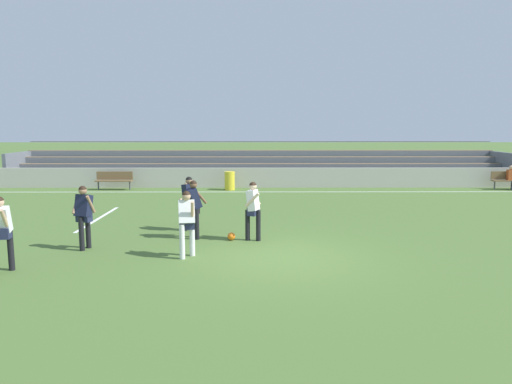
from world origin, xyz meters
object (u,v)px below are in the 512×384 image
at_px(bleacher_stand, 261,165).
at_px(bench_far_right, 114,179).
at_px(player_white_deep_cover, 253,206).
at_px(player_dark_on_ball, 189,199).
at_px(player_dark_challenging, 194,204).
at_px(trash_bin, 230,181).
at_px(soccer_ball, 231,236).
at_px(player_dark_wide_left, 84,212).
at_px(player_white_dropping_back, 187,218).
at_px(spectator_seated, 511,176).
at_px(player_white_wide_right, 1,227).
at_px(bench_near_bin, 510,179).

distance_m(bleacher_stand, bench_far_right, 8.09).
xyz_separation_m(player_white_deep_cover, player_dark_on_ball, (-1.92, 1.27, 0.01)).
distance_m(bench_far_right, player_dark_challenging, 11.53).
height_order(trash_bin, soccer_ball, trash_bin).
bearing_deg(bleacher_stand, player_dark_on_ball, -100.67).
height_order(player_dark_on_ball, player_dark_wide_left, player_dark_wide_left).
bearing_deg(bench_far_right, player_white_dropping_back, -66.40).
height_order(spectator_seated, soccer_ball, spectator_seated).
height_order(bench_far_right, player_dark_challenging, player_dark_challenging).
height_order(player_dark_challenging, player_white_wide_right, player_white_wide_right).
xyz_separation_m(bench_near_bin, player_white_wide_right, (-18.26, -13.37, 0.45)).
xyz_separation_m(bench_near_bin, player_dark_challenging, (-14.50, -10.25, 0.44)).
relative_size(player_white_deep_cover, player_white_wide_right, 0.98).
xyz_separation_m(player_dark_challenging, player_white_deep_cover, (1.67, -0.28, -0.01)).
bearing_deg(player_white_deep_cover, bench_near_bin, 39.36).
bearing_deg(player_white_wide_right, player_dark_wide_left, 60.43).
relative_size(player_white_deep_cover, player_white_dropping_back, 1.01).
xyz_separation_m(bench_far_right, player_dark_wide_left, (2.59, -11.44, 0.44)).
height_order(bench_far_right, player_dark_wide_left, player_dark_wide_left).
height_order(player_dark_on_ball, player_white_dropping_back, player_dark_on_ball).
bearing_deg(bleacher_stand, soccer_ball, -94.34).
xyz_separation_m(bench_near_bin, player_white_dropping_back, (-14.42, -12.20, 0.42)).
relative_size(bleacher_stand, bench_near_bin, 15.32).
xyz_separation_m(player_dark_on_ball, soccer_ball, (1.32, -1.24, -0.87)).
bearing_deg(player_white_deep_cover, player_white_wide_right, -152.36).
bearing_deg(spectator_seated, soccer_ball, -142.32).
bearing_deg(player_dark_on_ball, bench_far_right, 118.37).
relative_size(trash_bin, spectator_seated, 0.76).
relative_size(bench_far_right, trash_bin, 1.96).
relative_size(bleacher_stand, player_white_wide_right, 16.47).
relative_size(bench_far_right, spectator_seated, 1.49).
relative_size(bleacher_stand, player_white_dropping_back, 16.96).
bearing_deg(player_dark_wide_left, player_white_wide_right, -119.57).
distance_m(player_dark_challenging, player_white_deep_cover, 1.69).
xyz_separation_m(player_white_wide_right, player_dark_wide_left, (1.09, 1.93, -0.02)).
distance_m(bench_near_bin, trash_bin, 14.00).
height_order(bench_far_right, player_dark_on_ball, player_dark_on_ball).
xyz_separation_m(bleacher_stand, spectator_seated, (12.39, -3.44, -0.24)).
distance_m(player_dark_on_ball, soccer_ball, 2.01).
relative_size(player_dark_challenging, player_white_wide_right, 0.99).
relative_size(bleacher_stand, player_white_deep_cover, 16.79).
height_order(bench_near_bin, player_dark_wide_left, player_dark_wide_left).
relative_size(trash_bin, player_dark_on_ball, 0.56).
relative_size(player_dark_on_ball, player_white_dropping_back, 1.01).
height_order(bleacher_stand, player_dark_wide_left, bleacher_stand).
distance_m(trash_bin, player_white_dropping_back, 12.10).
relative_size(player_white_dropping_back, player_dark_wide_left, 0.98).
bearing_deg(bench_far_right, trash_bin, -1.21).
bearing_deg(player_white_dropping_back, bench_far_right, 113.60).
relative_size(player_dark_on_ball, soccer_ball, 7.50).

